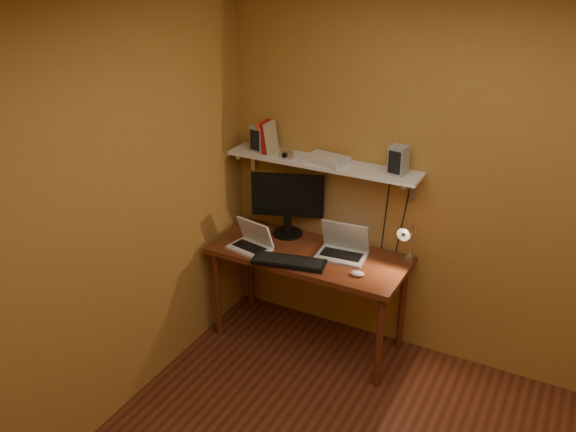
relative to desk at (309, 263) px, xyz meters
The scene contains 14 objects.
room 1.72m from the desk, 53.42° to the right, with size 3.44×3.24×2.64m.
desk is the anchor object (origin of this frame).
wall_shelf 0.72m from the desk, 90.00° to the left, with size 1.40×0.25×0.21m.
monitor 0.49m from the desk, 145.22° to the left, with size 0.51×0.29×0.48m.
laptop 0.28m from the desk, 19.76° to the left, with size 0.36×0.27×0.24m.
netbook 0.44m from the desk, 162.20° to the right, with size 0.32×0.26×0.21m.
keyboard 0.24m from the desk, 104.08° to the right, with size 0.50×0.17×0.03m, color black.
mouse 0.46m from the desk, 18.73° to the right, with size 0.09×0.06×0.03m, color silver.
desk_lamp 0.73m from the desk, 10.81° to the left, with size 0.09×0.23×0.38m.
speaker_left 0.96m from the desk, 160.04° to the left, with size 0.11×0.11×0.19m, color #919499.
speaker_right 0.99m from the desk, 19.65° to the left, with size 0.11×0.11×0.19m, color #919499.
books 0.95m from the desk, 156.05° to the left, with size 0.12×0.16×0.22m.
shelf_camera 0.79m from the desk, 154.13° to the left, with size 0.10×0.05×0.06m.
router 0.76m from the desk, 78.38° to the left, with size 0.28×0.19×0.05m, color silver.
Camera 1 is at (0.70, -2.16, 2.79)m, focal length 38.00 mm.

